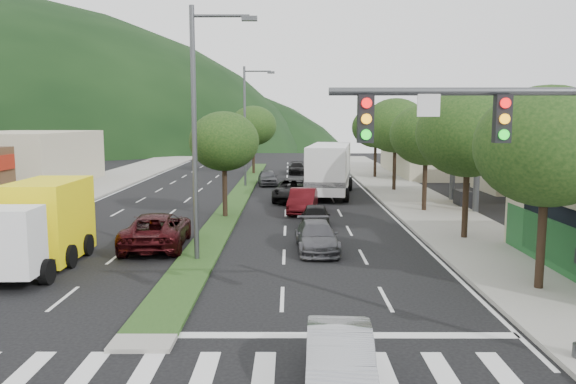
{
  "coord_description": "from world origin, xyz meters",
  "views": [
    {
      "loc": [
        3.73,
        -14.06,
        5.7
      ],
      "look_at": [
        3.66,
        11.68,
        2.34
      ],
      "focal_mm": 35.0,
      "sensor_mm": 36.0,
      "label": 1
    }
  ],
  "objects_px": {
    "streetlight_near": "(199,122)",
    "tree_r_a": "(547,147)",
    "tree_r_e": "(376,127)",
    "box_truck": "(41,227)",
    "streetlight_mid": "(247,120)",
    "tree_med_far": "(253,126)",
    "car_queue_b": "(317,237)",
    "car_queue_f": "(297,168)",
    "sedan_silver": "(340,361)",
    "car_queue_c": "(303,201)",
    "motorhome": "(330,168)",
    "tree_r_c": "(426,135)",
    "car_queue_e": "(267,177)",
    "car_queue_d": "(293,190)",
    "traffic_signal": "(526,166)",
    "tree_r_b": "(468,133)",
    "tree_r_d": "(395,126)",
    "car_queue_a": "(315,217)",
    "tree_med_near": "(224,141)",
    "suv_maroon": "(157,230)"
  },
  "relations": [
    {
      "from": "tree_r_e",
      "to": "car_queue_a",
      "type": "relative_size",
      "value": 1.84
    },
    {
      "from": "car_queue_c",
      "to": "motorhome",
      "type": "xyz_separation_m",
      "value": [
        2.2,
        8.09,
        1.29
      ]
    },
    {
      "from": "car_queue_a",
      "to": "car_queue_c",
      "type": "relative_size",
      "value": 0.82
    },
    {
      "from": "tree_r_c",
      "to": "car_queue_e",
      "type": "bearing_deg",
      "value": 125.54
    },
    {
      "from": "tree_r_c",
      "to": "tree_r_d",
      "type": "xyz_separation_m",
      "value": [
        0.0,
        10.0,
        0.43
      ]
    },
    {
      "from": "streetlight_near",
      "to": "car_queue_d",
      "type": "bearing_deg",
      "value": 77.36
    },
    {
      "from": "tree_r_a",
      "to": "motorhome",
      "type": "height_order",
      "value": "tree_r_a"
    },
    {
      "from": "motorhome",
      "to": "car_queue_b",
      "type": "bearing_deg",
      "value": -87.83
    },
    {
      "from": "car_queue_d",
      "to": "tree_r_a",
      "type": "bearing_deg",
      "value": -63.15
    },
    {
      "from": "car_queue_d",
      "to": "tree_med_near",
      "type": "bearing_deg",
      "value": -114.32
    },
    {
      "from": "streetlight_near",
      "to": "car_queue_f",
      "type": "distance_m",
      "value": 36.84
    },
    {
      "from": "sedan_silver",
      "to": "streetlight_near",
      "type": "bearing_deg",
      "value": 115.91
    },
    {
      "from": "tree_r_b",
      "to": "streetlight_near",
      "type": "bearing_deg",
      "value": -161.27
    },
    {
      "from": "tree_r_c",
      "to": "motorhome",
      "type": "bearing_deg",
      "value": 123.46
    },
    {
      "from": "tree_med_far",
      "to": "car_queue_b",
      "type": "height_order",
      "value": "tree_med_far"
    },
    {
      "from": "streetlight_near",
      "to": "sedan_silver",
      "type": "bearing_deg",
      "value": -67.07
    },
    {
      "from": "tree_r_b",
      "to": "car_queue_a",
      "type": "distance_m",
      "value": 8.68
    },
    {
      "from": "car_queue_b",
      "to": "traffic_signal",
      "type": "bearing_deg",
      "value": -72.53
    },
    {
      "from": "tree_r_e",
      "to": "sedan_silver",
      "type": "relative_size",
      "value": 1.68
    },
    {
      "from": "streetlight_near",
      "to": "motorhome",
      "type": "xyz_separation_m",
      "value": [
        6.54,
        19.95,
        -3.57
      ]
    },
    {
      "from": "car_queue_a",
      "to": "motorhome",
      "type": "height_order",
      "value": "motorhome"
    },
    {
      "from": "streetlight_near",
      "to": "streetlight_mid",
      "type": "relative_size",
      "value": 1.0
    },
    {
      "from": "tree_r_b",
      "to": "car_queue_a",
      "type": "bearing_deg",
      "value": 157.5
    },
    {
      "from": "tree_r_e",
      "to": "box_truck",
      "type": "height_order",
      "value": "tree_r_e"
    },
    {
      "from": "tree_r_a",
      "to": "tree_med_near",
      "type": "height_order",
      "value": "tree_r_a"
    },
    {
      "from": "tree_r_a",
      "to": "tree_r_c",
      "type": "relative_size",
      "value": 1.02
    },
    {
      "from": "car_queue_d",
      "to": "car_queue_f",
      "type": "height_order",
      "value": "car_queue_d"
    },
    {
      "from": "car_queue_b",
      "to": "car_queue_e",
      "type": "xyz_separation_m",
      "value": [
        -3.1,
        24.38,
        0.04
      ]
    },
    {
      "from": "tree_r_e",
      "to": "box_truck",
      "type": "bearing_deg",
      "value": -118.66
    },
    {
      "from": "streetlight_near",
      "to": "car_queue_c",
      "type": "distance_m",
      "value": 13.53
    },
    {
      "from": "tree_r_a",
      "to": "motorhome",
      "type": "xyz_separation_m",
      "value": [
        -5.25,
        23.95,
        -2.8
      ]
    },
    {
      "from": "suv_maroon",
      "to": "motorhome",
      "type": "height_order",
      "value": "motorhome"
    },
    {
      "from": "car_queue_d",
      "to": "box_truck",
      "type": "bearing_deg",
      "value": -113.46
    },
    {
      "from": "tree_r_d",
      "to": "box_truck",
      "type": "bearing_deg",
      "value": -128.2
    },
    {
      "from": "tree_r_d",
      "to": "sedan_silver",
      "type": "distance_m",
      "value": 33.92
    },
    {
      "from": "tree_med_far",
      "to": "car_queue_a",
      "type": "bearing_deg",
      "value": -80.08
    },
    {
      "from": "tree_med_far",
      "to": "car_queue_a",
      "type": "distance_m",
      "value": 29.9
    },
    {
      "from": "tree_med_far",
      "to": "traffic_signal",
      "type": "bearing_deg",
      "value": -78.78
    },
    {
      "from": "box_truck",
      "to": "tree_r_a",
      "type": "bearing_deg",
      "value": 168.19
    },
    {
      "from": "streetlight_mid",
      "to": "box_truck",
      "type": "distance_m",
      "value": 26.76
    },
    {
      "from": "streetlight_near",
      "to": "tree_r_a",
      "type": "bearing_deg",
      "value": -18.73
    },
    {
      "from": "sedan_silver",
      "to": "tree_med_near",
      "type": "bearing_deg",
      "value": 105.92
    },
    {
      "from": "tree_med_near",
      "to": "sedan_silver",
      "type": "distance_m",
      "value": 21.71
    },
    {
      "from": "traffic_signal",
      "to": "car_queue_e",
      "type": "height_order",
      "value": "traffic_signal"
    },
    {
      "from": "traffic_signal",
      "to": "tree_med_far",
      "type": "distance_m",
      "value": 46.43
    },
    {
      "from": "car_queue_b",
      "to": "motorhome",
      "type": "distance_m",
      "value": 18.23
    },
    {
      "from": "tree_r_d",
      "to": "car_queue_b",
      "type": "xyz_separation_m",
      "value": [
        -7.08,
        -20.14,
        -4.56
      ]
    },
    {
      "from": "tree_r_b",
      "to": "tree_med_far",
      "type": "height_order",
      "value": "tree_r_b"
    },
    {
      "from": "tree_r_a",
      "to": "box_truck",
      "type": "xyz_separation_m",
      "value": [
        -17.89,
        3.26,
        -3.28
      ]
    },
    {
      "from": "traffic_signal",
      "to": "tree_r_c",
      "type": "relative_size",
      "value": 1.08
    }
  ]
}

